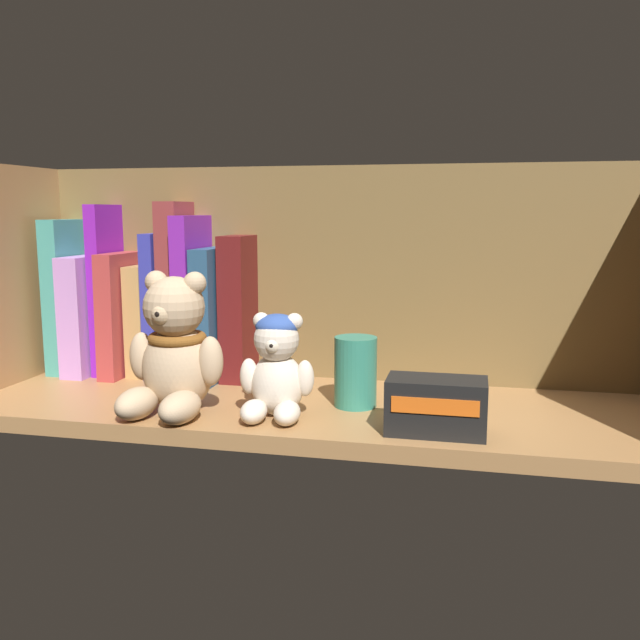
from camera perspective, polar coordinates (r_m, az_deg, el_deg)
The scene contains 17 objects.
shelf_board at distance 85.85cm, azimuth -1.15°, elevation -7.57°, with size 83.03×26.57×2.00cm, color #9E7042.
shelf_back_panel at distance 96.29cm, azimuth 0.80°, elevation 3.29°, with size 85.43×1.20×31.80cm, color brown.
shelf_side_panel_left at distance 101.60cm, azimuth -25.07°, elevation 2.74°, with size 1.60×28.97×31.80cm, color #9E7042.
book_0 at distance 108.69cm, azimuth -19.90°, elevation 1.99°, with size 2.78×12.16×22.42cm, color teal.
book_1 at distance 107.22cm, azimuth -18.28°, elevation 0.58°, with size 3.54×14.57×17.22cm, color #B17DC9.
book_2 at distance 105.27cm, azimuth -16.99°, elevation 2.50°, with size 1.88×10.51×24.55cm, color purple.
book_3 at distance 104.46cm, azimuth -15.70°, elevation 0.63°, with size 2.66×14.55×17.75cm, color #A73737.
book_4 at distance 103.25cm, azimuth -14.24°, elevation 0.08°, with size 2.67×9.51×15.90cm, color tan.
book_5 at distance 101.79cm, azimuth -13.00°, elevation 1.31°, with size 1.93×10.32×20.52cm, color #2E339E.
book_6 at distance 100.35cm, azimuth -11.61°, elevation 2.52°, with size 3.12×9.51×24.93cm, color maroon.
book_7 at distance 99.27cm, azimuth -10.01°, elevation 1.95°, with size 2.33×14.64×23.03cm, color purple.
book_8 at distance 98.52cm, azimuth -8.47°, elevation 0.63°, with size 2.77×14.69×18.60cm, color navy.
book_9 at distance 97.22cm, azimuth -6.60°, elevation 1.06°, with size 3.54×9.84×20.30cm, color #5A1515.
teddy_bear_larger at distance 82.19cm, azimuth -12.09°, elevation -2.69°, with size 12.26×12.52×16.70cm.
teddy_bear_smaller at distance 78.85cm, azimuth -3.67°, elevation -4.03°, with size 8.88×9.05×12.11cm.
pillar_candle at distance 83.73cm, azimuth 3.04°, elevation -4.27°, with size 5.18×5.18×8.58cm, color #2D7A66.
small_product_box at distance 74.54cm, azimuth 9.69°, elevation -7.09°, with size 10.60×5.76×5.99cm.
Camera 1 is at (19.74, -79.86, 25.56)cm, focal length 38.29 mm.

